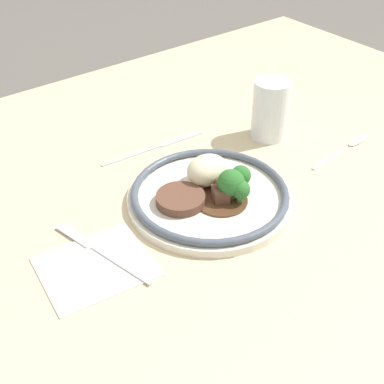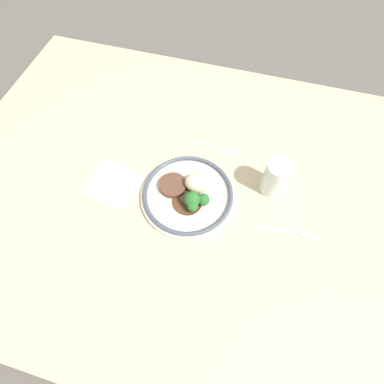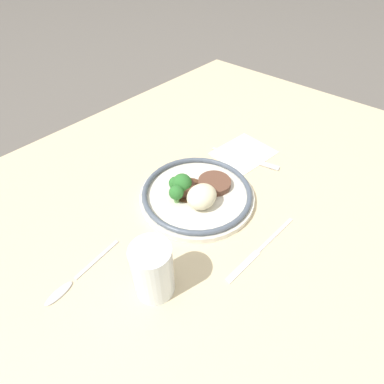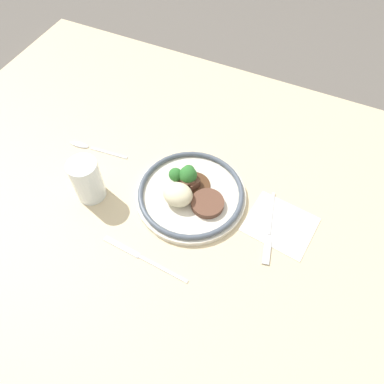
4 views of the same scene
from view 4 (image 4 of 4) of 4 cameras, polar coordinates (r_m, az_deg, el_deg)
The scene contains 8 objects.
ground_plane at distance 0.93m, azimuth -1.54°, elevation -3.51°, with size 8.00×8.00×0.00m, color #5B5651.
dining_table at distance 0.91m, azimuth -1.58°, elevation -2.75°, with size 1.48×1.07×0.05m.
napkin at distance 0.89m, azimuth 13.29°, elevation -4.84°, with size 0.16×0.14×0.00m.
plate at distance 0.89m, azimuth -0.33°, elevation -0.14°, with size 0.26×0.26×0.07m.
juice_glass at distance 0.90m, azimuth -15.62°, elevation 1.51°, with size 0.07×0.07×0.11m.
fork at distance 0.87m, azimuth 11.63°, elevation -6.22°, with size 0.05×0.19×0.00m.
knife at distance 0.83m, azimuth -7.70°, elevation -9.84°, with size 0.21×0.02×0.00m.
spoon at distance 1.04m, azimuth -15.77°, elevation 6.68°, with size 0.17×0.03×0.01m.
Camera 4 is at (-0.23, 0.43, 0.80)m, focal length 35.00 mm.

